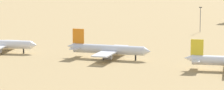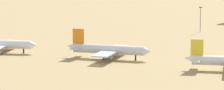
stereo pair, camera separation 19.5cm
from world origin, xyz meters
name	(u,v)px [view 1 (the left image)]	position (x,y,z in m)	size (l,w,h in m)	color
ground	(96,65)	(0.00, 0.00, 0.00)	(4000.00, 4000.00, 0.00)	tan
parked_jet_orange_3	(108,49)	(-0.96, 15.45, 4.25)	(39.25, 33.08, 12.96)	silver
light_pole_west	(200,17)	(14.23, 119.54, 8.56)	(1.80, 0.50, 14.72)	#59595E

